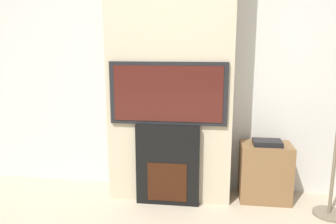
% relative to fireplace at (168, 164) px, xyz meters
% --- Properties ---
extents(wall_back, '(6.00, 0.06, 2.70)m').
position_rel_fireplace_xyz_m(wall_back, '(0.00, 0.45, 0.95)').
color(wall_back, silver).
rests_on(wall_back, ground_plane).
extents(chimney_breast, '(1.21, 0.41, 2.70)m').
position_rel_fireplace_xyz_m(chimney_breast, '(0.00, 0.21, 0.95)').
color(chimney_breast, beige).
rests_on(chimney_breast, ground_plane).
extents(fireplace, '(0.62, 0.15, 0.81)m').
position_rel_fireplace_xyz_m(fireplace, '(0.00, 0.00, 0.00)').
color(fireplace, black).
rests_on(fireplace, ground_plane).
extents(television, '(1.11, 0.07, 0.59)m').
position_rel_fireplace_xyz_m(television, '(0.00, -0.00, 0.70)').
color(television, black).
rests_on(television, fireplace).
extents(media_stand, '(0.50, 0.34, 0.64)m').
position_rel_fireplace_xyz_m(media_stand, '(0.96, 0.20, -0.10)').
color(media_stand, brown).
rests_on(media_stand, ground_plane).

